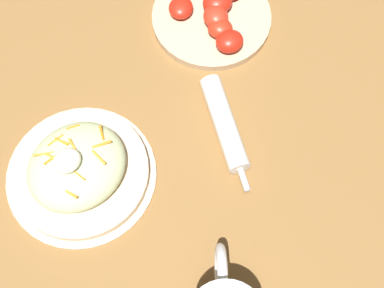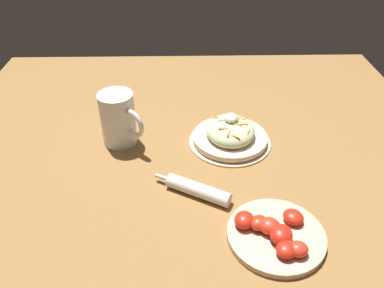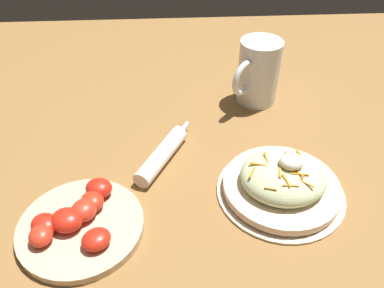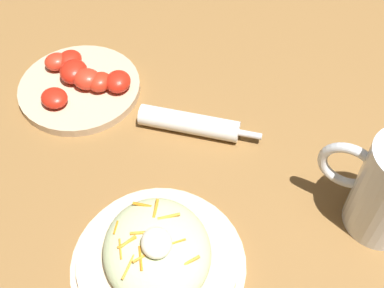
{
  "view_description": "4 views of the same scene",
  "coord_description": "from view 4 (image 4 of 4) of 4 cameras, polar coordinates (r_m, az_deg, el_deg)",
  "views": [
    {
      "loc": [
        0.19,
        0.21,
        0.79
      ],
      "look_at": [
        -0.03,
        -0.0,
        0.08
      ],
      "focal_mm": 51.5,
      "sensor_mm": 36.0,
      "label": 1
    },
    {
      "loc": [
        -0.76,
        0.02,
        0.63
      ],
      "look_at": [
        -0.0,
        0.0,
        0.07
      ],
      "focal_mm": 35.85,
      "sensor_mm": 36.0,
      "label": 2
    },
    {
      "loc": [
        -0.08,
        -0.57,
        0.51
      ],
      "look_at": [
        -0.05,
        -0.03,
        0.06
      ],
      "focal_mm": 36.05,
      "sensor_mm": 36.0,
      "label": 3
    },
    {
      "loc": [
        0.38,
        -0.14,
        0.6
      ],
      "look_at": [
        -0.02,
        -0.03,
        0.07
      ],
      "focal_mm": 45.95,
      "sensor_mm": 36.0,
      "label": 4
    }
  ],
  "objects": [
    {
      "name": "ground_plane",
      "position": [
        0.72,
        2.66,
        -4.37
      ],
      "size": [
        1.43,
        1.43,
        0.0
      ],
      "primitive_type": "plane",
      "color": "olive"
    },
    {
      "name": "napkin_roll",
      "position": [
        0.77,
        -0.22,
        2.42
      ],
      "size": [
        0.11,
        0.18,
        0.03
      ],
      "color": "white",
      "rests_on": "ground_plane"
    },
    {
      "name": "tomato_plate",
      "position": [
        0.85,
        -12.85,
        6.85
      ],
      "size": [
        0.2,
        0.2,
        0.05
      ],
      "color": "#D1B28E",
      "rests_on": "ground_plane"
    },
    {
      "name": "salad_plate",
      "position": [
        0.63,
        -4.02,
        -12.74
      ],
      "size": [
        0.23,
        0.23,
        0.09
      ],
      "color": "beige",
      "rests_on": "ground_plane"
    }
  ]
}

